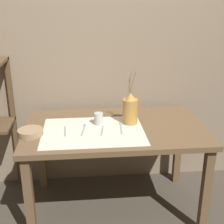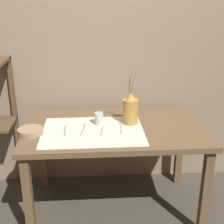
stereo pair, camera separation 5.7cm
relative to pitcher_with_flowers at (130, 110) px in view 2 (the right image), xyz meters
The scene contains 11 objects.
ground_plane 0.87m from the pitcher_with_flowers, 157.65° to the right, with size 12.00×12.00×0.00m, color #473F35.
stone_wall_back 0.59m from the pitcher_with_flowers, 104.89° to the left, with size 7.00×0.06×2.40m.
wooden_table 0.24m from the pitcher_with_flowers, 157.65° to the right, with size 1.38×0.82×0.75m.
linen_cloth 0.34m from the pitcher_with_flowers, 156.35° to the right, with size 0.75×0.55×0.00m.
pitcher_with_flowers is the anchor object (origin of this frame).
wooden_bowl 0.77m from the pitcher_with_flowers, 168.50° to the right, with size 0.18×0.18×0.04m.
glass_tumbler_near 0.26m from the pitcher_with_flowers, behind, with size 0.07×0.07×0.09m.
fork_outer 0.53m from the pitcher_with_flowers, 167.34° to the right, with size 0.02×0.18×0.00m.
spoon_outer 0.38m from the pitcher_with_flowers, behind, with size 0.04×0.19×0.02m.
knife_center 0.28m from the pitcher_with_flowers, 150.80° to the right, with size 0.04×0.18×0.00m.
spoon_inner 0.15m from the pitcher_with_flowers, 144.04° to the right, with size 0.03×0.20×0.02m.
Camera 2 is at (-0.17, -2.20, 1.70)m, focal length 50.00 mm.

